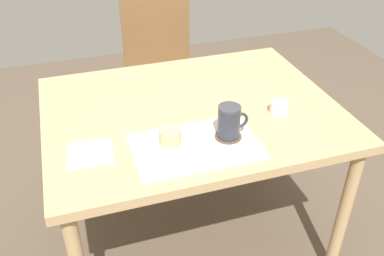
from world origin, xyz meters
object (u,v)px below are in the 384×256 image
(dining_table, at_px, (191,123))
(coffee_mug, at_px, (230,121))
(wooden_chair, at_px, (160,66))
(pastry_plate, at_px, (170,144))
(sugar_bowl, at_px, (279,107))
(pastry, at_px, (170,136))

(dining_table, height_order, coffee_mug, coffee_mug)
(wooden_chair, relative_size, pastry_plate, 6.36)
(wooden_chair, relative_size, sugar_bowl, 13.44)
(pastry_plate, distance_m, sugar_bowl, 0.46)
(wooden_chair, distance_m, pastry_plate, 1.06)
(sugar_bowl, bearing_deg, coffee_mug, -158.50)
(dining_table, distance_m, pastry, 0.29)
(dining_table, bearing_deg, pastry, -123.32)
(dining_table, distance_m, coffee_mug, 0.28)
(wooden_chair, height_order, pastry_plate, wooden_chair)
(dining_table, height_order, pastry_plate, pastry_plate)
(pastry_plate, relative_size, pastry, 1.96)
(coffee_mug, bearing_deg, wooden_chair, 89.95)
(coffee_mug, distance_m, sugar_bowl, 0.27)
(wooden_chair, height_order, sugar_bowl, wooden_chair)
(pastry_plate, distance_m, pastry, 0.03)
(pastry, relative_size, sugar_bowl, 1.08)
(wooden_chair, distance_m, pastry, 1.07)
(dining_table, xyz_separation_m, pastry, (-0.15, -0.22, 0.12))
(wooden_chair, distance_m, sugar_bowl, 0.99)
(dining_table, distance_m, wooden_chair, 0.81)
(coffee_mug, bearing_deg, sugar_bowl, 21.50)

